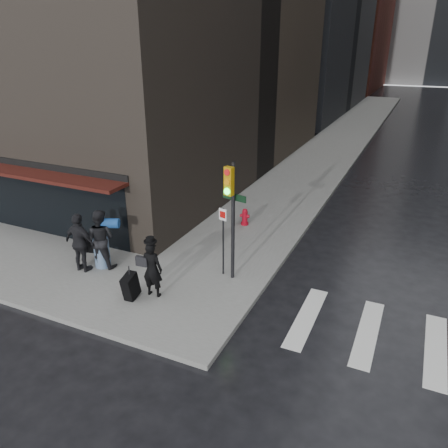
# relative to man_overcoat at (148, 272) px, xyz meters

# --- Properties ---
(ground) EXTENTS (140.00, 140.00, 0.00)m
(ground) POSITION_rel_man_overcoat_xyz_m (0.84, 0.06, -0.93)
(ground) COLOR black
(ground) RESTS_ON ground
(sidewalk_left) EXTENTS (4.00, 50.00, 0.15)m
(sidewalk_left) POSITION_rel_man_overcoat_xyz_m (0.84, 27.06, -0.85)
(sidewalk_left) COLOR slate
(sidewalk_left) RESTS_ON ground
(storefront) EXTENTS (8.40, 1.11, 2.83)m
(storefront) POSITION_rel_man_overcoat_xyz_m (-6.16, 1.96, 0.90)
(storefront) COLOR black
(storefront) RESTS_ON ground
(man_overcoat) EXTENTS (0.96, 0.99, 1.86)m
(man_overcoat) POSITION_rel_man_overcoat_xyz_m (0.00, 0.00, 0.00)
(man_overcoat) COLOR black
(man_overcoat) RESTS_ON ground
(man_jeans) EXTENTS (1.42, 0.91, 1.94)m
(man_jeans) POSITION_rel_man_overcoat_xyz_m (-2.37, 0.88, 0.20)
(man_jeans) COLOR black
(man_jeans) RESTS_ON ground
(man_greycoat) EXTENTS (1.15, 0.52, 1.93)m
(man_greycoat) POSITION_rel_man_overcoat_xyz_m (-2.73, 0.38, 0.19)
(man_greycoat) COLOR black
(man_greycoat) RESTS_ON ground
(traffic_light) EXTENTS (0.90, 0.52, 3.66)m
(traffic_light) POSITION_rel_man_overcoat_xyz_m (1.70, 1.89, 1.58)
(traffic_light) COLOR black
(traffic_light) RESTS_ON ground
(fire_hydrant) EXTENTS (0.38, 0.30, 0.67)m
(fire_hydrant) POSITION_rel_man_overcoat_xyz_m (0.51, 5.99, -0.48)
(fire_hydrant) COLOR maroon
(fire_hydrant) RESTS_ON ground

